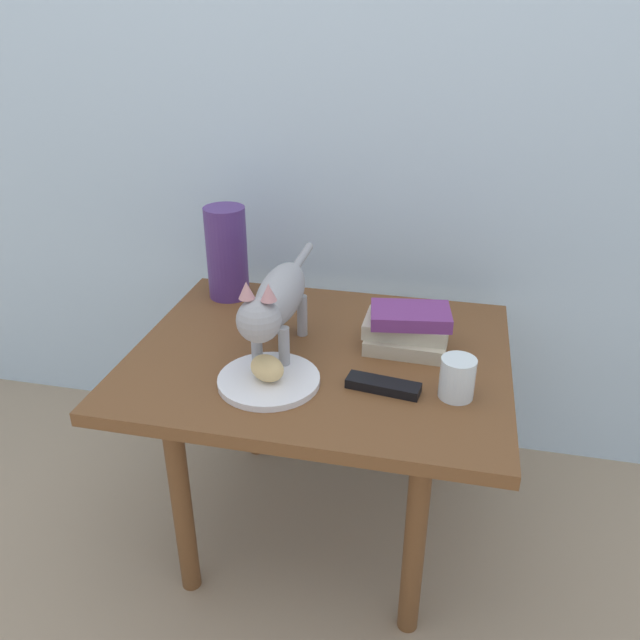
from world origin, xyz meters
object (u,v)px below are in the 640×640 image
(plate, at_px, (269,380))
(side_table, at_px, (320,375))
(green_vase, at_px, (227,253))
(book_stack, at_px, (407,329))
(tv_remote, at_px, (383,386))
(candle_jar, at_px, (457,380))
(cat, at_px, (276,301))
(bread_roll, at_px, (267,368))

(plate, bearing_deg, side_table, 63.51)
(plate, xyz_separation_m, green_vase, (-0.23, 0.39, 0.11))
(book_stack, height_order, tv_remote, book_stack)
(candle_jar, height_order, tv_remote, candle_jar)
(cat, xyz_separation_m, book_stack, (0.27, 0.10, -0.08))
(bread_roll, distance_m, green_vase, 0.46)
(side_table, bearing_deg, cat, -158.61)
(book_stack, xyz_separation_m, candle_jar, (0.12, -0.18, -0.01))
(plate, relative_size, cat, 0.44)
(bread_roll, height_order, book_stack, book_stack)
(bread_roll, distance_m, cat, 0.15)
(bread_roll, height_order, cat, cat)
(plate, height_order, green_vase, green_vase)
(bread_roll, bearing_deg, tv_remote, 7.67)
(cat, bearing_deg, tv_remote, -19.77)
(cat, distance_m, book_stack, 0.30)
(candle_jar, relative_size, tv_remote, 0.57)
(bread_roll, xyz_separation_m, tv_remote, (0.23, 0.03, -0.03))
(cat, xyz_separation_m, candle_jar, (0.39, -0.08, -0.09))
(candle_jar, distance_m, tv_remote, 0.15)
(side_table, height_order, plate, plate)
(side_table, relative_size, cat, 1.74)
(side_table, bearing_deg, plate, -116.49)
(book_stack, xyz_separation_m, green_vase, (-0.49, 0.18, 0.07))
(book_stack, distance_m, tv_remote, 0.19)
(side_table, xyz_separation_m, green_vase, (-0.30, 0.24, 0.18))
(cat, relative_size, book_stack, 2.45)
(bread_roll, height_order, green_vase, green_vase)
(bread_roll, xyz_separation_m, candle_jar, (0.38, 0.04, -0.00))
(book_stack, bearing_deg, green_vase, 159.69)
(green_vase, xyz_separation_m, candle_jar, (0.60, -0.36, -0.08))
(side_table, xyz_separation_m, tv_remote, (0.16, -0.12, 0.07))
(tv_remote, bearing_deg, candle_jar, 11.26)
(plate, xyz_separation_m, book_stack, (0.26, 0.21, 0.04))
(bread_roll, distance_m, tv_remote, 0.24)
(green_vase, bearing_deg, plate, -60.02)
(candle_jar, bearing_deg, cat, 168.40)
(side_table, relative_size, plate, 3.95)
(side_table, height_order, book_stack, book_stack)
(book_stack, bearing_deg, side_table, -161.64)
(cat, relative_size, green_vase, 1.98)
(cat, relative_size, tv_remote, 3.20)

